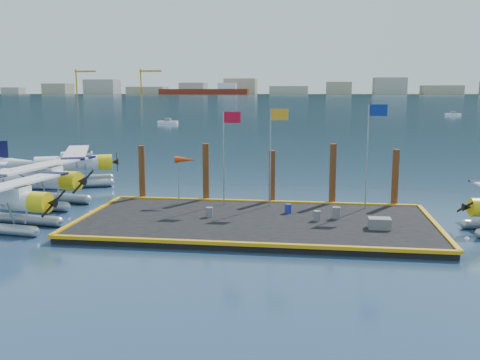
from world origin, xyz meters
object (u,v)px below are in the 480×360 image
at_px(seaplane_b, 38,182).
at_px(drum_4, 336,213).
at_px(flagpole_blue, 371,141).
at_px(seaplane_c, 72,166).
at_px(flagpole_yellow, 274,142).
at_px(piling_3, 333,176).
at_px(flagpole_red, 227,143).
at_px(piling_1, 206,174).
at_px(crate, 379,223).
at_px(piling_2, 272,179).
at_px(drum_5, 288,209).
at_px(piling_0, 142,174).
at_px(seaplane_a, 4,203).
at_px(piling_4, 395,180).
at_px(drum_0, 209,212).
at_px(drum_2, 317,216).
at_px(windsock, 185,161).

bearing_deg(seaplane_b, drum_4, 91.40).
bearing_deg(flagpole_blue, drum_4, -125.42).
height_order(seaplane_c, flagpole_yellow, flagpole_yellow).
relative_size(flagpole_yellow, piling_3, 1.44).
distance_m(flagpole_red, piling_1, 3.28).
relative_size(crate, flagpole_yellow, 0.19).
xyz_separation_m(piling_2, piling_3, (4.00, 0.00, 0.25)).
bearing_deg(drum_5, piling_2, 109.70).
bearing_deg(piling_2, crate, -46.03).
bearing_deg(crate, flagpole_yellow, 141.04).
bearing_deg(seaplane_c, piling_2, 49.28).
relative_size(piling_0, piling_3, 0.93).
bearing_deg(piling_1, seaplane_a, -142.12).
height_order(seaplane_c, piling_2, seaplane_c).
height_order(piling_2, piling_4, piling_4).
bearing_deg(drum_4, piling_1, 152.08).
distance_m(flagpole_blue, piling_3, 3.72).
distance_m(seaplane_a, seaplane_c, 13.82).
distance_m(seaplane_b, drum_5, 17.18).
bearing_deg(flagpole_yellow, piling_2, 97.21).
height_order(seaplane_b, flagpole_red, flagpole_red).
distance_m(flagpole_blue, piling_0, 15.51).
xyz_separation_m(flagpole_yellow, piling_0, (-9.20, 1.60, -2.51)).
bearing_deg(crate, drum_0, 171.70).
xyz_separation_m(drum_0, crate, (9.58, -1.40, 0.01)).
xyz_separation_m(drum_4, piling_3, (-0.09, 4.56, 1.41)).
height_order(drum_4, flagpole_red, flagpole_red).
relative_size(drum_4, piling_2, 0.18).
relative_size(drum_0, drum_4, 0.84).
bearing_deg(seaplane_c, drum_0, 29.44).
height_order(drum_0, flagpole_blue, flagpole_blue).
height_order(seaplane_b, drum_2, seaplane_b).
xyz_separation_m(crate, piling_1, (-10.80, 6.53, 1.41)).
bearing_deg(crate, flagpole_blue, 91.23).
relative_size(flagpole_red, piling_0, 1.50).
relative_size(seaplane_b, drum_5, 18.83).
bearing_deg(drum_0, windsock, 122.46).
xyz_separation_m(drum_5, flagpole_blue, (4.93, 1.93, 4.00)).
height_order(seaplane_c, drum_2, seaplane_c).
bearing_deg(seaplane_a, crate, 101.19).
xyz_separation_m(piling_1, piling_4, (12.50, 0.00, -0.10)).
xyz_separation_m(windsock, piling_4, (13.53, 1.60, -1.23)).
bearing_deg(piling_2, windsock, -163.85).
bearing_deg(seaplane_b, windsock, 100.15).
distance_m(drum_5, piling_1, 6.90).
xyz_separation_m(flagpole_yellow, piling_4, (7.80, 1.60, -2.51)).
xyz_separation_m(crate, piling_3, (-2.30, 6.53, 1.46)).
xyz_separation_m(drum_2, flagpole_red, (-5.78, 3.61, 3.71)).
height_order(windsock, piling_0, piling_0).
bearing_deg(piling_3, flagpole_red, -166.75).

